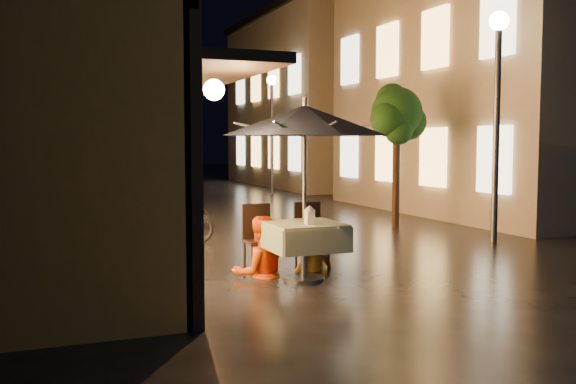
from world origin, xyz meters
name	(u,v)px	position (x,y,z in m)	size (l,w,h in m)	color
ground	(414,275)	(0.00, 0.00, 0.00)	(90.00, 90.00, 0.00)	black
east_building_near	(521,85)	(7.49, 6.50, 3.41)	(7.30, 9.30, 6.80)	#9D957F
east_building_far	(337,101)	(7.49, 18.00, 3.66)	(7.30, 10.30, 7.30)	#9D957F
street_tree	(397,116)	(2.41, 4.51, 2.42)	(1.43, 1.20, 3.15)	black
streetlamp_near	(497,84)	(3.00, 2.00, 2.92)	(0.36, 0.36, 4.23)	#59595E
streetlamp_far	(272,112)	(3.00, 14.00, 2.92)	(0.36, 0.36, 4.23)	#59595E
cafe_table	(304,237)	(-1.55, 0.30, 0.59)	(0.99, 0.99, 0.78)	#59595E
patio_umbrella	(305,120)	(-1.55, 0.30, 2.15)	(2.24, 2.24, 2.46)	#59595E
cafe_chair_left	(259,235)	(-1.95, 1.03, 0.54)	(0.42, 0.42, 0.97)	black
cafe_chair_right	(310,232)	(-1.15, 1.03, 0.54)	(0.42, 0.42, 0.97)	black
table_lantern	(310,214)	(-1.55, 0.12, 0.92)	(0.16, 0.16, 0.25)	white
person_orange	(260,217)	(-2.01, 0.80, 0.82)	(0.79, 0.62, 1.63)	#F54D02
person_yellow	(311,222)	(-1.20, 0.88, 0.71)	(0.92, 0.53, 1.42)	orange
bicycle_0	(167,221)	(-2.73, 3.84, 0.44)	(0.59, 1.69, 0.89)	black
bicycle_1	(152,214)	(-2.77, 5.19, 0.44)	(0.42, 1.48, 0.89)	black
bicycle_2	(176,213)	(-2.22, 5.49, 0.40)	(0.53, 1.53, 0.80)	black
bicycle_3	(164,208)	(-2.33, 6.26, 0.44)	(0.41, 1.46, 0.88)	black
bicycle_4	(145,204)	(-2.54, 7.52, 0.41)	(0.55, 1.56, 0.82)	black
bicycle_5	(147,199)	(-2.35, 8.33, 0.46)	(0.43, 1.53, 0.92)	black
bicycle_6	(142,195)	(-2.23, 9.89, 0.44)	(0.59, 1.69, 0.89)	black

